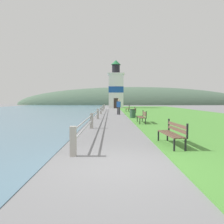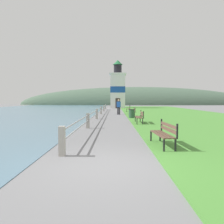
{
  "view_description": "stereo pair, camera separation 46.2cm",
  "coord_description": "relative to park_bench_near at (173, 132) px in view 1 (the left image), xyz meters",
  "views": [
    {
      "loc": [
        -0.23,
        -5.49,
        1.7
      ],
      "look_at": [
        -0.06,
        19.3,
        0.3
      ],
      "focal_mm": 35.0,
      "sensor_mm": 36.0,
      "label": 1
    },
    {
      "loc": [
        0.23,
        -5.49,
        1.7
      ],
      "look_at": [
        -0.06,
        19.3,
        0.3
      ],
      "focal_mm": 35.0,
      "sensor_mm": 36.0,
      "label": 2
    }
  ],
  "objects": [
    {
      "name": "park_bench_midway",
      "position": [
        0.01,
        7.6,
        0.0
      ],
      "size": [
        0.53,
        1.89,
        0.94
      ],
      "rotation": [
        0.0,
        0.0,
        3.11
      ],
      "color": "brown",
      "rests_on": "ground_plane"
    },
    {
      "name": "park_bench_near",
      "position": [
        0.0,
        0.0,
        0.0
      ],
      "size": [
        0.59,
        1.84,
        0.94
      ],
      "rotation": [
        0.0,
        0.0,
        3.21
      ],
      "color": "brown",
      "rests_on": "ground_plane"
    },
    {
      "name": "park_bench_by_lighthouse",
      "position": [
        0.14,
        21.87,
        0.0
      ],
      "size": [
        0.57,
        1.87,
        0.94
      ],
      "rotation": [
        0.0,
        0.0,
        3.09
      ],
      "color": "brown",
      "rests_on": "ground_plane"
    },
    {
      "name": "grass_verge",
      "position": [
        5.44,
        17.13,
        -0.51
      ],
      "size": [
        12.0,
        58.15,
        0.06
      ],
      "color": "#4C8E38",
      "rests_on": "ground_plane"
    },
    {
      "name": "park_bench_far",
      "position": [
        0.06,
        13.84,
        -0.0
      ],
      "size": [
        0.53,
        1.68,
        0.94
      ],
      "rotation": [
        0.0,
        0.0,
        3.11
      ],
      "color": "brown",
      "rests_on": "ground_plane"
    },
    {
      "name": "distant_hillside",
      "position": [
        5.98,
        66.51,
        -0.54
      ],
      "size": [
        80.0,
        16.0,
        12.0
      ],
      "color": "#4C6651",
      "rests_on": "ground_plane"
    },
    {
      "name": "person_strolling",
      "position": [
        -1.31,
        17.11,
        0.41
      ],
      "size": [
        0.48,
        0.35,
        1.74
      ],
      "rotation": [
        0.0,
        0.0,
        1.26
      ],
      "color": "#28282D",
      "rests_on": "ground_plane"
    },
    {
      "name": "trash_bin",
      "position": [
        -0.25,
        11.91,
        -0.12
      ],
      "size": [
        0.54,
        0.54,
        0.84
      ],
      "color": "#2D5138",
      "rests_on": "ground_plane"
    },
    {
      "name": "seawall_railing",
      "position": [
        -3.37,
        14.72,
        0.0
      ],
      "size": [
        0.18,
        32.13,
        0.91
      ],
      "color": "#A8A399",
      "rests_on": "ground_plane"
    },
    {
      "name": "lighthouse",
      "position": [
        -1.15,
        36.78,
        3.55
      ],
      "size": [
        3.35,
        3.35,
        9.71
      ],
      "color": "white",
      "rests_on": "ground_plane"
    },
    {
      "name": "ground_plane",
      "position": [
        -2.02,
        -2.26,
        -0.54
      ],
      "size": [
        160.0,
        160.0,
        0.0
      ],
      "primitive_type": "plane",
      "color": "slate"
    }
  ]
}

